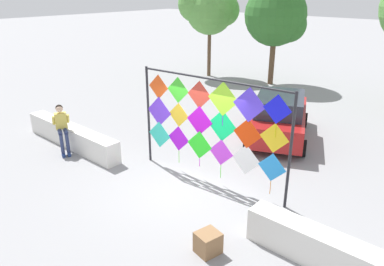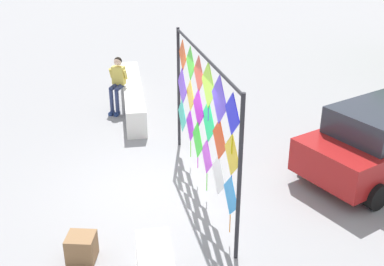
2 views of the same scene
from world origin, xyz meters
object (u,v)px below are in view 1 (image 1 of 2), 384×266
(parked_car, at_px, (279,116))
(tree_far_right, at_px, (211,8))
(cardboard_box_large, at_px, (208,243))
(tree_palm_like, at_px, (277,17))
(seated_vendor, at_px, (62,125))
(kite_display_rack, at_px, (211,121))

(parked_car, bearing_deg, tree_far_right, 142.86)
(parked_car, height_order, cardboard_box_large, parked_car)
(parked_car, height_order, tree_palm_like, tree_palm_like)
(tree_far_right, bearing_deg, seated_vendor, -73.73)
(seated_vendor, bearing_deg, tree_far_right, 106.27)
(parked_car, distance_m, tree_far_right, 10.47)
(tree_palm_like, bearing_deg, tree_far_right, -169.85)
(kite_display_rack, height_order, seated_vendor, kite_display_rack)
(cardboard_box_large, height_order, tree_far_right, tree_far_right)
(seated_vendor, height_order, tree_far_right, tree_far_right)
(parked_car, height_order, tree_far_right, tree_far_right)
(kite_display_rack, relative_size, cardboard_box_large, 9.78)
(kite_display_rack, distance_m, parked_car, 4.17)
(tree_far_right, bearing_deg, tree_palm_like, 10.15)
(kite_display_rack, bearing_deg, cardboard_box_large, -51.81)
(kite_display_rack, bearing_deg, tree_palm_like, 111.64)
(cardboard_box_large, height_order, tree_palm_like, tree_palm_like)
(cardboard_box_large, distance_m, tree_far_right, 16.36)
(tree_far_right, height_order, tree_palm_like, tree_far_right)
(kite_display_rack, relative_size, parked_car, 1.01)
(parked_car, xyz_separation_m, tree_palm_like, (-4.11, 6.73, 2.76))
(parked_car, bearing_deg, cardboard_box_large, -72.55)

